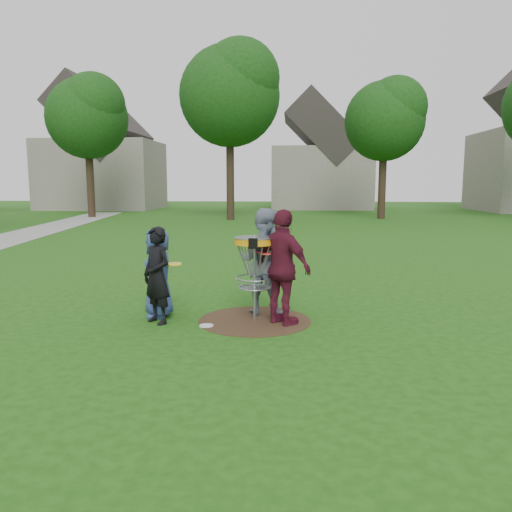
# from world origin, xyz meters

# --- Properties ---
(ground) EXTENTS (100.00, 100.00, 0.00)m
(ground) POSITION_xyz_m (0.00, 0.00, 0.00)
(ground) COLOR #19470F
(ground) RESTS_ON ground
(dirt_patch) EXTENTS (1.80, 1.80, 0.01)m
(dirt_patch) POSITION_xyz_m (0.00, 0.00, 0.00)
(dirt_patch) COLOR #47331E
(dirt_patch) RESTS_ON ground
(player_blue) EXTENTS (0.54, 0.76, 1.45)m
(player_blue) POSITION_xyz_m (-1.59, 0.15, 0.72)
(player_blue) COLOR #32458A
(player_blue) RESTS_ON ground
(player_black) EXTENTS (0.66, 0.63, 1.51)m
(player_black) POSITION_xyz_m (-1.51, -0.23, 0.76)
(player_black) COLOR black
(player_black) RESTS_ON ground
(player_grey) EXTENTS (1.02, 0.90, 1.77)m
(player_grey) POSITION_xyz_m (0.12, 0.46, 0.89)
(player_grey) COLOR gray
(player_grey) RESTS_ON ground
(player_maroon) EXTENTS (1.07, 1.02, 1.79)m
(player_maroon) POSITION_xyz_m (0.45, -0.17, 0.89)
(player_maroon) COLOR #561326
(player_maroon) RESTS_ON ground
(disc_on_grass) EXTENTS (0.22, 0.22, 0.02)m
(disc_on_grass) POSITION_xyz_m (-0.72, -0.37, 0.01)
(disc_on_grass) COLOR silver
(disc_on_grass) RESTS_ON ground
(disc_golf_basket) EXTENTS (0.66, 0.67, 1.38)m
(disc_golf_basket) POSITION_xyz_m (0.00, -0.00, 1.02)
(disc_golf_basket) COLOR #9EA0A5
(disc_golf_basket) RESTS_ON ground
(held_discs) EXTENTS (1.72, 0.60, 0.23)m
(held_discs) POSITION_xyz_m (-0.57, 0.02, 1.00)
(held_discs) COLOR #C3CF17
(held_discs) RESTS_ON ground
(tree_row) EXTENTS (51.20, 17.42, 9.90)m
(tree_row) POSITION_xyz_m (0.44, 20.67, 6.21)
(tree_row) COLOR #38281C
(tree_row) RESTS_ON ground
(house_row) EXTENTS (44.50, 10.65, 11.62)m
(house_row) POSITION_xyz_m (4.78, 33.07, 4.14)
(house_row) COLOR gray
(house_row) RESTS_ON ground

